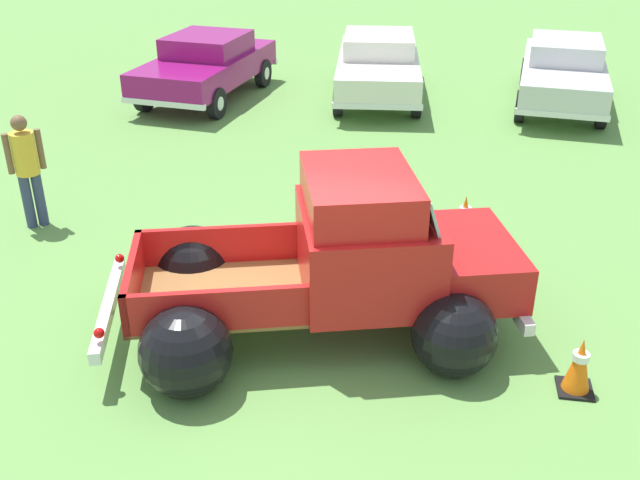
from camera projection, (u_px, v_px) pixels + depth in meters
The scene contains 8 objects.
ground_plane at pixel (309, 328), 8.51m from camera, with size 80.00×80.00×0.00m, color #609347.
vintage_pickup_truck at pixel (343, 270), 8.21m from camera, with size 4.96×3.67×1.96m.
show_car_0 at pixel (206, 64), 16.71m from camera, with size 2.52×4.47×1.43m.
show_car_1 at pixel (378, 64), 16.76m from camera, with size 2.25×4.70×1.43m.
show_car_2 at pixel (563, 70), 16.24m from camera, with size 2.36×4.90×1.43m.
spectator_0 at pixel (27, 164), 10.53m from camera, with size 0.48×0.48×1.71m.
lane_cone_0 at pixel (579, 365), 7.37m from camera, with size 0.36×0.36×0.63m.
lane_cone_1 at pixel (465, 216), 10.52m from camera, with size 0.36×0.36×0.63m.
Camera 1 is at (1.26, -6.99, 4.80)m, focal length 40.86 mm.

